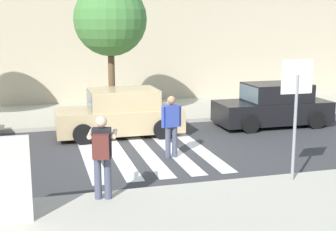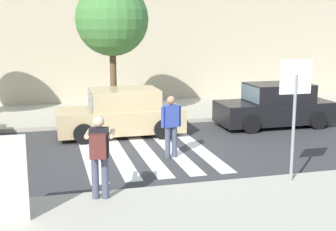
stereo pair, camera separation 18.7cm
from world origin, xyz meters
name	(u,v)px [view 2 (the right image)]	position (x,y,z in m)	size (l,w,h in m)	color
ground_plane	(146,153)	(0.00, 0.00, 0.00)	(120.00, 120.00, 0.00)	#38383A
sidewalk_far	(115,112)	(0.00, 6.00, 0.07)	(60.00, 4.80, 0.14)	#B2AD9E
building_facade_far	(100,25)	(0.00, 10.40, 3.58)	(56.00, 4.00, 7.16)	beige
crosswalk_stripe_0	(90,154)	(-1.60, 0.20, 0.00)	(0.44, 5.20, 0.01)	silver
crosswalk_stripe_1	(118,153)	(-0.80, 0.20, 0.00)	(0.44, 5.20, 0.01)	silver
crosswalk_stripe_2	(145,151)	(0.00, 0.20, 0.00)	(0.44, 5.20, 0.01)	silver
crosswalk_stripe_3	(171,149)	(0.80, 0.20, 0.00)	(0.44, 5.20, 0.01)	silver
crosswalk_stripe_4	(197,147)	(1.60, 0.20, 0.00)	(0.44, 5.20, 0.01)	silver
stop_sign	(295,93)	(2.59, -3.61, 2.15)	(0.76, 0.08, 2.76)	gray
photographer_with_backpack	(99,150)	(-1.74, -3.64, 1.17)	(0.69, 0.92, 1.72)	#474C60
pedestrian_crossing	(171,123)	(0.57, -0.65, 0.97)	(0.58, 0.28, 1.72)	#474C60
parked_car_tan	(121,114)	(-0.34, 2.30, 0.73)	(4.10, 1.92, 1.55)	tan
parked_car_black	(275,106)	(5.26, 2.30, 0.73)	(4.10, 1.92, 1.55)	black
street_tree_center	(112,20)	(-0.30, 4.23, 3.78)	(2.62, 2.62, 4.97)	brown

